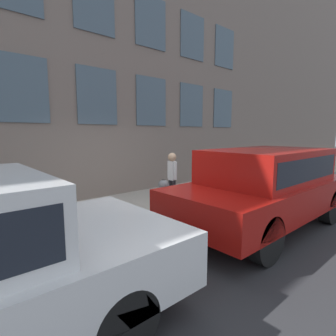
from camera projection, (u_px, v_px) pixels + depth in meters
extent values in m
plane|color=#2D2D30|center=(164.00, 228.00, 5.45)|extent=(80.00, 80.00, 0.00)
cube|color=#A8A093|center=(127.00, 210.00, 6.49)|extent=(2.81, 60.00, 0.13)
cube|color=#4C6070|center=(223.00, 109.00, 10.78)|extent=(0.03, 1.17, 1.51)
cube|color=#4C6070|center=(192.00, 106.00, 9.57)|extent=(0.03, 1.17, 1.51)
cube|color=#4C6070|center=(151.00, 102.00, 8.35)|extent=(0.03, 1.17, 1.51)
cube|color=#4C6070|center=(98.00, 96.00, 7.14)|extent=(0.03, 1.17, 1.51)
cube|color=#4C6070|center=(22.00, 89.00, 5.93)|extent=(0.03, 1.17, 1.51)
cube|color=#4C6070|center=(225.00, 48.00, 10.47)|extent=(0.03, 1.17, 1.51)
cube|color=#4C6070|center=(193.00, 37.00, 9.25)|extent=(0.03, 1.17, 1.51)
cube|color=#4C6070|center=(151.00, 22.00, 8.04)|extent=(0.03, 1.17, 1.51)
cube|color=#4C6070|center=(94.00, 2.00, 6.82)|extent=(0.03, 1.17, 1.51)
cylinder|color=gray|center=(164.00, 209.00, 6.27)|extent=(0.34, 0.34, 0.04)
cylinder|color=gray|center=(164.00, 198.00, 6.24)|extent=(0.25, 0.25, 0.60)
sphere|color=slate|center=(164.00, 185.00, 6.20)|extent=(0.27, 0.27, 0.27)
cylinder|color=black|center=(164.00, 182.00, 6.18)|extent=(0.09, 0.09, 0.11)
cylinder|color=gray|center=(169.00, 193.00, 6.34)|extent=(0.09, 0.10, 0.09)
cylinder|color=gray|center=(158.00, 196.00, 6.11)|extent=(0.09, 0.10, 0.09)
cylinder|color=#232328|center=(174.00, 193.00, 6.64)|extent=(0.09, 0.09, 0.64)
cylinder|color=#232328|center=(170.00, 192.00, 6.74)|extent=(0.09, 0.09, 0.64)
cube|color=white|center=(172.00, 171.00, 6.62)|extent=(0.17, 0.12, 0.48)
cylinder|color=white|center=(175.00, 171.00, 6.53)|extent=(0.07, 0.07, 0.46)
cylinder|color=white|center=(169.00, 170.00, 6.71)|extent=(0.07, 0.07, 0.46)
sphere|color=tan|center=(172.00, 157.00, 6.57)|extent=(0.21, 0.21, 0.21)
cylinder|color=black|center=(266.00, 239.00, 3.91)|extent=(0.24, 0.75, 0.75)
cylinder|color=black|center=(188.00, 214.00, 5.13)|extent=(0.24, 0.75, 0.75)
cylinder|color=black|center=(329.00, 206.00, 5.70)|extent=(0.24, 0.75, 0.75)
cylinder|color=black|center=(260.00, 193.00, 6.92)|extent=(0.24, 0.75, 0.75)
cube|color=#A5140F|center=(263.00, 196.00, 5.38)|extent=(1.88, 4.40, 0.60)
cube|color=#A5140F|center=(267.00, 165.00, 5.36)|extent=(1.65, 2.73, 0.66)
cube|color=#1E232D|center=(267.00, 165.00, 5.36)|extent=(1.66, 2.51, 0.42)
cylinder|color=black|center=(123.00, 322.00, 2.28)|extent=(0.24, 0.65, 0.65)
cylinder|color=black|center=(53.00, 251.00, 3.65)|extent=(0.24, 0.65, 0.65)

